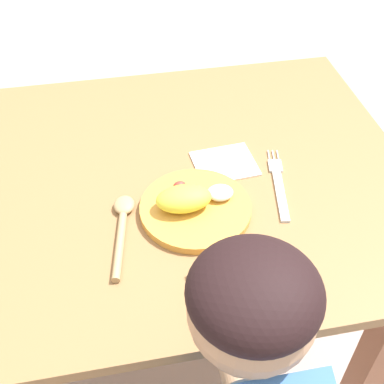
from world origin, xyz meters
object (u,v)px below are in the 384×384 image
spoon (122,224)px  drinking_cup (243,292)px  fork (279,185)px  plate (193,205)px

spoon → drinking_cup: 0.29m
fork → drinking_cup: (-0.16, -0.28, 0.05)m
fork → spoon: size_ratio=1.04×
drinking_cup → spoon: bearing=128.5°
fork → spoon: 0.34m
spoon → plate: bearing=-73.8°
fork → drinking_cup: drinking_cup is taller
plate → fork: bearing=11.6°
plate → drinking_cup: (0.04, -0.24, 0.03)m
plate → spoon: bearing=-173.7°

